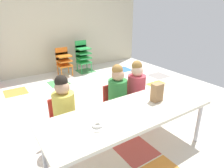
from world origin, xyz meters
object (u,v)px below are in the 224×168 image
object	(u,v)px
seated_child_far_right	(136,85)
kid_chair_green_stack	(83,54)
craft_table	(130,115)
seated_child_middle_seat	(117,90)
seated_child_near_camera	(64,105)
donut_powdered_on_plate	(97,125)
paper_bag_brown	(157,92)
kid_chair_orange_stack	(64,60)
paper_plate_center_table	(111,115)
paper_plate_near_edge	(97,127)

from	to	relation	value
seated_child_far_right	kid_chair_green_stack	xyz separation A→B (m)	(0.39, 2.56, -0.10)
craft_table	seated_child_middle_seat	bearing A→B (deg)	67.32
seated_child_near_camera	donut_powdered_on_plate	distance (m)	0.65
seated_child_far_right	donut_powdered_on_plate	world-z (taller)	seated_child_far_right
donut_powdered_on_plate	kid_chair_green_stack	bearing A→B (deg)	66.26
seated_child_middle_seat	paper_bag_brown	xyz separation A→B (m)	(0.18, -0.55, 0.13)
craft_table	seated_child_far_right	xyz separation A→B (m)	(0.58, 0.58, 0.03)
kid_chair_orange_stack	seated_child_near_camera	bearing A→B (deg)	-110.77
paper_plate_center_table	donut_powdered_on_plate	distance (m)	0.24
seated_child_middle_seat	paper_plate_center_table	bearing A→B (deg)	-130.36
kid_chair_orange_stack	kid_chair_green_stack	distance (m)	0.53
seated_child_near_camera	donut_powdered_on_plate	size ratio (longest dim) A/B	8.71
kid_chair_orange_stack	paper_plate_center_table	world-z (taller)	kid_chair_orange_stack
craft_table	donut_powdered_on_plate	size ratio (longest dim) A/B	18.31
seated_child_middle_seat	donut_powdered_on_plate	xyz separation A→B (m)	(-0.68, -0.64, 0.04)
seated_child_middle_seat	kid_chair_green_stack	xyz separation A→B (m)	(0.72, 2.56, -0.10)
craft_table	paper_bag_brown	xyz separation A→B (m)	(0.42, 0.02, 0.16)
seated_child_near_camera	paper_plate_near_edge	distance (m)	0.65
kid_chair_green_stack	donut_powdered_on_plate	bearing A→B (deg)	-113.74
craft_table	kid_chair_green_stack	size ratio (longest dim) A/B	2.41
seated_child_middle_seat	paper_plate_near_edge	xyz separation A→B (m)	(-0.68, -0.64, 0.02)
kid_chair_green_stack	paper_bag_brown	distance (m)	3.17
paper_plate_near_edge	donut_powdered_on_plate	bearing A→B (deg)	0.00
seated_child_middle_seat	paper_plate_center_table	distance (m)	0.71
seated_child_far_right	kid_chair_orange_stack	bearing A→B (deg)	93.11
paper_bag_brown	paper_plate_center_table	bearing A→B (deg)	178.95
seated_child_near_camera	seated_child_far_right	size ratio (longest dim) A/B	1.00
seated_child_near_camera	paper_plate_center_table	xyz separation A→B (m)	(0.31, -0.54, 0.02)
donut_powdered_on_plate	paper_bag_brown	bearing A→B (deg)	5.66
seated_child_near_camera	paper_plate_center_table	size ratio (longest dim) A/B	5.10
paper_plate_near_edge	donut_powdered_on_plate	distance (m)	0.02
seated_child_near_camera	paper_plate_center_table	distance (m)	0.63
seated_child_far_right	paper_plate_center_table	bearing A→B (deg)	-145.82
kid_chair_green_stack	paper_plate_center_table	size ratio (longest dim) A/B	4.44
craft_table	kid_chair_orange_stack	xyz separation A→B (m)	(0.44, 3.13, -0.13)
paper_bag_brown	paper_plate_near_edge	size ratio (longest dim) A/B	1.22
seated_child_middle_seat	paper_bag_brown	world-z (taller)	seated_child_middle_seat
craft_table	paper_plate_near_edge	xyz separation A→B (m)	(-0.44, -0.06, 0.05)
kid_chair_orange_stack	paper_plate_near_edge	distance (m)	3.32
craft_table	seated_child_near_camera	distance (m)	0.78
kid_chair_green_stack	paper_plate_center_table	distance (m)	3.32
seated_child_far_right	kid_chair_green_stack	size ratio (longest dim) A/B	1.15
craft_table	donut_powdered_on_plate	world-z (taller)	donut_powdered_on_plate
donut_powdered_on_plate	craft_table	bearing A→B (deg)	8.08
craft_table	kid_chair_orange_stack	size ratio (longest dim) A/B	2.84
craft_table	seated_child_near_camera	size ratio (longest dim) A/B	2.10
seated_child_near_camera	seated_child_middle_seat	world-z (taller)	same
seated_child_near_camera	donut_powdered_on_plate	world-z (taller)	seated_child_near_camera
seated_child_near_camera	paper_plate_near_edge	size ratio (longest dim) A/B	5.10
kid_chair_green_stack	paper_bag_brown	size ratio (longest dim) A/B	3.64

